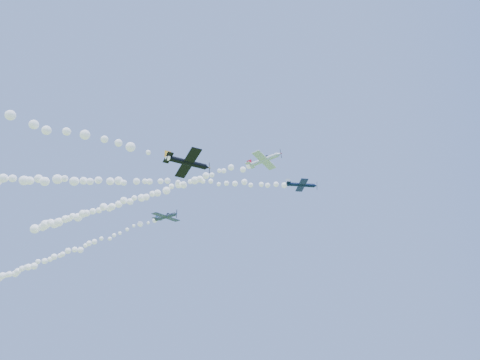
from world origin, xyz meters
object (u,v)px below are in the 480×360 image
(plane_navy, at_px, (302,185))
(plane_grey, at_px, (166,217))
(plane_black, at_px, (188,163))
(plane_white, at_px, (264,160))

(plane_navy, bearing_deg, plane_grey, 167.18)
(plane_navy, distance_m, plane_black, 45.24)
(plane_grey, xyz_separation_m, plane_black, (25.11, -35.39, -11.40))
(plane_grey, bearing_deg, plane_white, 2.03)
(plane_black, bearing_deg, plane_white, 39.51)
(plane_navy, xyz_separation_m, plane_black, (-6.46, -41.50, -16.82))
(plane_navy, bearing_deg, plane_white, -135.06)
(plane_navy, distance_m, plane_grey, 32.61)
(plane_grey, bearing_deg, plane_navy, 26.62)
(plane_navy, relative_size, plane_black, 1.34)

